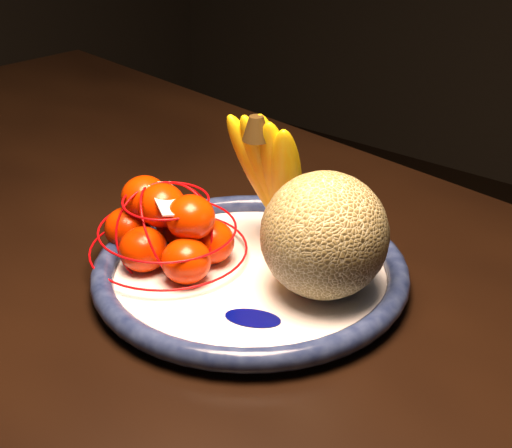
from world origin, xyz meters
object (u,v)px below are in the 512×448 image
Objects in this scene: dining_table at (100,306)px; cantaloupe at (324,235)px; mandarin_bag at (168,229)px; fruit_bowl at (250,273)px; banana_bunch at (274,171)px.

dining_table is 12.65× the size of cantaloupe.
dining_table is at bearing -167.76° from mandarin_bag.
dining_table is 0.23m from fruit_bowl.
fruit_bowl is 0.12m from banana_bunch.
mandarin_bag is (-0.09, -0.03, 0.04)m from fruit_bowl.
cantaloupe is 0.75× the size of banana_bunch.
dining_table is 0.17m from mandarin_bag.
fruit_bowl is 1.96× the size of banana_bunch.
mandarin_bag is at bearing 20.16° from dining_table.
banana_bunch is 0.14m from mandarin_bag.
dining_table is 9.45× the size of banana_bunch.
cantaloupe is at bearing 22.81° from dining_table.
fruit_bowl is at bearing -71.55° from banana_bunch.
cantaloupe is at bearing 13.48° from fruit_bowl.
dining_table is 7.69× the size of mandarin_bag.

